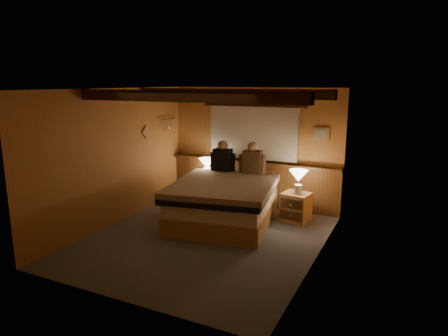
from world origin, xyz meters
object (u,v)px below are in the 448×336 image
Objects in this scene: person_right at (252,160)px; nightstand_left at (206,191)px; lamp_right at (298,177)px; person_left at (223,158)px; bed at (225,201)px; lamp_left at (207,164)px; duffel_bag at (184,206)px; nightstand_right at (296,207)px.

nightstand_left is at bearing 170.07° from person_right.
nightstand_left is 1.30m from person_right.
person_right is at bearing 165.86° from lamp_right.
person_left is (0.44, -0.12, 0.75)m from nightstand_left.
bed is 1.05m from person_right.
lamp_left is at bearing 162.13° from person_left.
person_right reaches higher than lamp_right.
lamp_left is 0.78× the size of duffel_bag.
nightstand_left is 1.26× the size of lamp_right.
bed is 1.29m from lamp_left.
lamp_right is at bearing -10.69° from person_left.
person_right reaches higher than duffel_bag.
lamp_right is at bearing 15.91° from bed.
duffel_bag is (-0.90, 0.04, -0.23)m from bed.
lamp_left is 0.68× the size of person_right.
duffel_bag is (-2.04, -0.56, -0.10)m from nightstand_right.
nightstand_right is 0.95× the size of duffel_bag.
bed is 1.30m from nightstand_right.
duffel_bag is at bearing -156.39° from nightstand_right.
bed is 3.85× the size of person_right.
bed is at bearing -64.69° from person_left.
nightstand_right is 0.57m from lamp_right.
person_right is (-0.99, 0.25, 0.18)m from lamp_right.
nightstand_right is at bearing 17.60° from bed.
bed is at bearing -144.08° from nightstand_right.
nightstand_left reaches higher than duffel_bag.
lamp_right is (1.18, 0.57, 0.44)m from bed.
bed is at bearing -46.25° from lamp_left.
person_right reaches higher than lamp_left.
nightstand_left is 0.86× the size of person_left.
bed is 3.87× the size of person_left.
person_left is (-1.57, 0.17, 0.75)m from nightstand_right.
person_left is at bearing 178.22° from person_right.
nightstand_right is at bearing -19.55° from person_right.
lamp_right reaches higher than nightstand_left.
person_left reaches higher than nightstand_left.
person_right is at bearing 26.00° from duffel_bag.
nightstand_right is at bearing -20.19° from nightstand_left.
nightstand_left is 1.26× the size of lamp_left.
bed is 5.68× the size of lamp_left.
bed is at bearing -57.69° from nightstand_left.
lamp_right reaches higher than duffel_bag.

